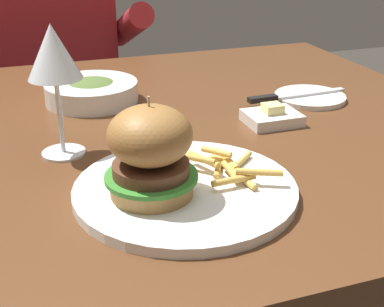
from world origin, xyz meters
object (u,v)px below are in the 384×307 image
(burger_sandwich, at_px, (150,152))
(butter_dish, at_px, (272,117))
(soup_bowl, at_px, (92,91))
(table_knife, at_px, (288,96))
(bread_plate, at_px, (310,97))
(diner_person, at_px, (57,97))
(wine_glass, at_px, (53,56))
(main_plate, at_px, (185,190))

(burger_sandwich, distance_m, butter_dish, 0.35)
(soup_bowl, bearing_deg, table_knife, -19.73)
(bread_plate, relative_size, diner_person, 0.12)
(wine_glass, bearing_deg, burger_sandwich, -65.43)
(wine_glass, distance_m, table_knife, 0.48)
(burger_sandwich, distance_m, wine_glass, 0.23)
(table_knife, distance_m, butter_dish, 0.12)
(wine_glass, distance_m, diner_person, 0.91)
(bread_plate, bearing_deg, diner_person, 120.74)
(burger_sandwich, height_order, butter_dish, burger_sandwich)
(main_plate, xyz_separation_m, butter_dish, (0.23, 0.20, 0.00))
(bread_plate, height_order, diner_person, diner_person)
(table_knife, bearing_deg, wine_glass, -166.94)
(butter_dish, bearing_deg, bread_plate, 35.24)
(wine_glass, xyz_separation_m, butter_dish, (0.37, 0.01, -0.14))
(main_plate, xyz_separation_m, diner_person, (-0.07, 1.03, -0.18))
(main_plate, relative_size, soup_bowl, 1.64)
(main_plate, relative_size, table_knife, 1.38)
(table_knife, height_order, butter_dish, butter_dish)
(bread_plate, xyz_separation_m, table_knife, (-0.05, -0.00, 0.01))
(main_plate, height_order, table_knife, table_knife)
(wine_glass, bearing_deg, diner_person, 85.73)
(soup_bowl, distance_m, diner_person, 0.64)
(wine_glass, bearing_deg, butter_dish, 1.97)
(soup_bowl, bearing_deg, burger_sandwich, -89.32)
(main_plate, bearing_deg, wine_glass, 126.40)
(wine_glass, relative_size, soup_bowl, 1.11)
(table_knife, relative_size, butter_dish, 2.30)
(bread_plate, distance_m, soup_bowl, 0.44)
(bread_plate, height_order, table_knife, table_knife)
(butter_dish, relative_size, diner_person, 0.08)
(main_plate, distance_m, diner_person, 1.05)
(burger_sandwich, relative_size, butter_dish, 1.40)
(bread_plate, xyz_separation_m, soup_bowl, (-0.42, 0.13, 0.02))
(soup_bowl, bearing_deg, butter_dish, -38.22)
(wine_glass, height_order, butter_dish, wine_glass)
(soup_bowl, bearing_deg, bread_plate, -17.19)
(wine_glass, height_order, bread_plate, wine_glass)
(burger_sandwich, relative_size, wine_glass, 0.65)
(bread_plate, bearing_deg, burger_sandwich, -143.67)
(butter_dish, xyz_separation_m, diner_person, (-0.30, 0.83, -0.19))
(bread_plate, relative_size, butter_dish, 1.51)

